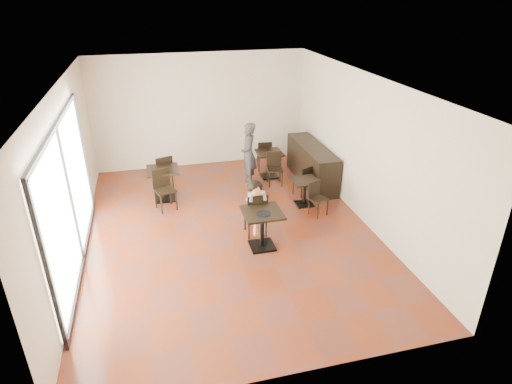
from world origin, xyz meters
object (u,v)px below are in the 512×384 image
object	(u,v)px
child	(255,208)
chair_back_b	(275,169)
cafe_table_back	(269,164)
chair_back_a	(264,155)
child_table	(262,229)
cafe_table_left	(164,184)
chair_left_b	(165,191)
chair_mid_b	(319,199)
cafe_table_mid	(305,192)
adult_patron	(249,154)
chair_left_a	(163,173)
child_chair	(255,213)
chair_mid_a	(302,180)

from	to	relation	value
child	chair_back_b	xyz separation A→B (m)	(1.11, 2.30, -0.17)
cafe_table_back	chair_back_a	xyz separation A→B (m)	(0.00, 0.55, 0.07)
child_table	child	world-z (taller)	child
cafe_table_left	chair_back_b	size ratio (longest dim) A/B	0.92
chair_left_b	chair_mid_b	bearing A→B (deg)	-37.43
chair_left_b	chair_back_b	size ratio (longest dim) A/B	1.11
child	chair_mid_b	distance (m)	1.68
cafe_table_mid	cafe_table_left	size ratio (longest dim) A/B	0.82
chair_mid_b	adult_patron	bearing A→B (deg)	94.25
adult_patron	cafe_table_mid	world-z (taller)	adult_patron
cafe_table_back	chair_back_b	world-z (taller)	chair_back_b
child_table	child	bearing A→B (deg)	90.00
child_table	cafe_table_mid	world-z (taller)	child_table
adult_patron	chair_back_a	bearing A→B (deg)	149.29
child_table	chair_back_a	bearing A→B (deg)	74.33
chair_left_a	child	bearing A→B (deg)	104.62
child	cafe_table_back	size ratio (longest dim) A/B	1.68
child	cafe_table_mid	world-z (taller)	child
child_chair	adult_patron	world-z (taller)	adult_patron
child_chair	chair_left_b	bearing A→B (deg)	-41.83
child_chair	cafe_table_back	bearing A→B (deg)	-111.25
adult_patron	chair_mid_a	distance (m)	1.58
chair_left_a	chair_mid_a	bearing A→B (deg)	142.57
child	cafe_table_left	size ratio (longest dim) A/B	1.52
chair_mid_b	chair_left_b	size ratio (longest dim) A/B	0.82
chair_back_a	cafe_table_back	bearing A→B (deg)	96.69
adult_patron	chair_back_b	world-z (taller)	adult_patron
child	chair_left_b	xyz separation A→B (m)	(-1.77, 1.59, -0.13)
child_table	chair_left_a	world-z (taller)	chair_left_a
chair_mid_b	chair_mid_a	bearing A→B (deg)	65.65
chair_back_a	chair_left_a	bearing A→B (deg)	20.53
chair_back_a	chair_left_b	bearing A→B (deg)	38.82
adult_patron	chair_mid_b	bearing A→B (deg)	35.29
chair_mid_a	chair_left_a	xyz separation A→B (m)	(-3.38, 1.14, 0.09)
chair_back_a	adult_patron	bearing A→B (deg)	59.29
cafe_table_left	chair_left_a	bearing A→B (deg)	90.00
child	chair_back_a	distance (m)	3.58
child_table	chair_left_b	size ratio (longest dim) A/B	0.84
chair_back_b	child_chair	bearing A→B (deg)	-109.04
cafe_table_back	chair_left_b	world-z (taller)	chair_left_b
child_table	cafe_table_mid	size ratio (longest dim) A/B	1.23
cafe_table_back	child_chair	bearing A→B (deg)	-111.25
adult_patron	chair_mid_a	world-z (taller)	adult_patron
chair_left_a	chair_left_b	distance (m)	1.10
cafe_table_mid	chair_back_b	bearing A→B (deg)	105.53
cafe_table_mid	chair_back_a	size ratio (longest dim) A/B	0.75
adult_patron	chair_left_b	bearing A→B (deg)	-60.03
chair_left_a	adult_patron	bearing A→B (deg)	157.61
adult_patron	cafe_table_back	bearing A→B (deg)	121.47
child	cafe_table_mid	bearing A→B (deg)	34.26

